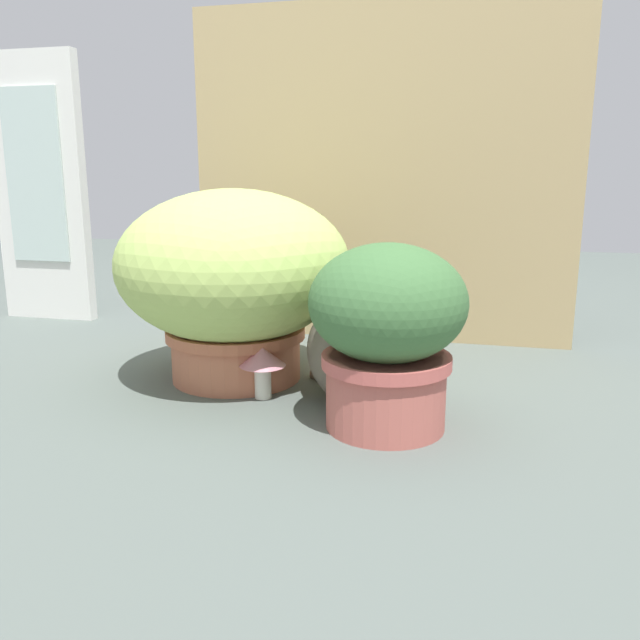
% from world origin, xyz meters
% --- Properties ---
extents(ground_plane, '(6.00, 6.00, 0.00)m').
position_xyz_m(ground_plane, '(0.00, 0.00, 0.00)').
color(ground_plane, '#555F59').
extents(cardboard_backdrop, '(1.10, 0.03, 0.94)m').
position_xyz_m(cardboard_backdrop, '(0.13, 0.59, 0.47)').
color(cardboard_backdrop, tan).
rests_on(cardboard_backdrop, ground).
extents(window_panel_white, '(0.32, 0.05, 0.86)m').
position_xyz_m(window_panel_white, '(-0.98, 0.60, 0.43)').
color(window_panel_white, white).
rests_on(window_panel_white, ground).
extents(grass_planter, '(0.54, 0.54, 0.45)m').
position_xyz_m(grass_planter, '(-0.13, 0.12, 0.25)').
color(grass_planter, '#B76B4C').
rests_on(grass_planter, ground).
extents(leafy_planter, '(0.30, 0.30, 0.36)m').
position_xyz_m(leafy_planter, '(0.26, -0.10, 0.19)').
color(leafy_planter, '#B65E53').
rests_on(leafy_planter, ground).
extents(cat, '(0.32, 0.33, 0.32)m').
position_xyz_m(cat, '(0.19, -0.01, 0.12)').
color(cat, '#60584A').
rests_on(cat, ground).
extents(mushroom_ornament_pink, '(0.10, 0.10, 0.11)m').
position_xyz_m(mushroom_ornament_pink, '(-0.03, -0.00, 0.08)').
color(mushroom_ornament_pink, white).
rests_on(mushroom_ornament_pink, ground).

